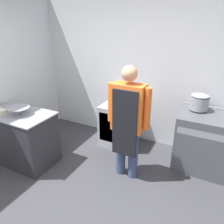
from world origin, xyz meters
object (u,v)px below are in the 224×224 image
at_px(stove, 206,142).
at_px(stock_pot, 199,102).
at_px(fridge_unit, 120,124).
at_px(person_cook, 128,118).
at_px(mixing_bowl, 19,111).
at_px(plastic_tub, 0,112).

xyz_separation_m(stove, stock_pot, (-0.19, 0.12, 0.59)).
height_order(fridge_unit, person_cook, person_cook).
height_order(stove, mixing_bowl, mixing_bowl).
bearing_deg(mixing_bowl, person_cook, 16.25).
height_order(person_cook, plastic_tub, person_cook).
xyz_separation_m(fridge_unit, person_cook, (0.49, -0.80, 0.55)).
xyz_separation_m(plastic_tub, stock_pot, (2.67, 1.44, 0.14)).
relative_size(person_cook, stock_pot, 6.07).
xyz_separation_m(stove, person_cook, (-1.00, -0.74, 0.49)).
height_order(fridge_unit, mixing_bowl, mixing_bowl).
relative_size(stove, plastic_tub, 6.43).
height_order(stove, stock_pot, stock_pot).
distance_m(person_cook, stock_pot, 1.19).
height_order(stove, person_cook, person_cook).
relative_size(person_cook, plastic_tub, 11.70).
bearing_deg(mixing_bowl, stove, 24.83).
bearing_deg(plastic_tub, person_cook, 17.37).
bearing_deg(fridge_unit, plastic_tub, -134.76).
height_order(person_cook, mixing_bowl, person_cook).
bearing_deg(plastic_tub, stove, 24.70).
bearing_deg(stove, fridge_unit, 177.63).
bearing_deg(mixing_bowl, stock_pot, 28.85).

